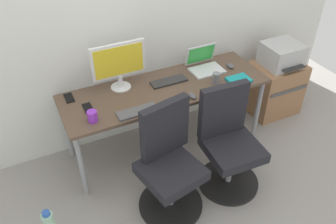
% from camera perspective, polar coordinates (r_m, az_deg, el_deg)
% --- Properties ---
extents(ground_plane, '(5.28, 5.28, 0.00)m').
position_cam_1_polar(ground_plane, '(3.58, -0.35, -5.36)').
color(ground_plane, gray).
extents(back_wall, '(4.40, 0.04, 2.60)m').
position_cam_1_polar(back_wall, '(3.19, -3.62, 16.62)').
color(back_wall, silver).
rests_on(back_wall, ground).
extents(desk, '(1.89, 0.63, 0.70)m').
position_cam_1_polar(desk, '(3.18, -0.39, 3.15)').
color(desk, brown).
rests_on(desk, ground).
extents(office_chair_left, '(0.54, 0.54, 0.94)m').
position_cam_1_polar(office_chair_left, '(2.79, 0.13, -8.65)').
color(office_chair_left, black).
rests_on(office_chair_left, ground).
extents(office_chair_right, '(0.54, 0.54, 0.94)m').
position_cam_1_polar(office_chair_right, '(3.01, 9.84, -5.15)').
color(office_chair_right, black).
rests_on(office_chair_right, ground).
extents(side_cabinet, '(0.53, 0.43, 0.59)m').
position_cam_1_polar(side_cabinet, '(4.05, 16.99, 3.77)').
color(side_cabinet, '#996B47').
rests_on(side_cabinet, ground).
extents(printer, '(0.38, 0.40, 0.24)m').
position_cam_1_polar(printer, '(3.85, 18.11, 8.89)').
color(printer, '#B7B7B7').
rests_on(printer, side_cabinet).
extents(desktop_monitor, '(0.48, 0.18, 0.43)m').
position_cam_1_polar(desktop_monitor, '(3.04, -8.07, 7.92)').
color(desktop_monitor, silver).
rests_on(desktop_monitor, desk).
extents(open_laptop, '(0.31, 0.28, 0.22)m').
position_cam_1_polar(open_laptop, '(3.42, 5.97, 7.85)').
color(open_laptop, silver).
rests_on(open_laptop, desk).
extents(keyboard_by_monitor, '(0.34, 0.12, 0.02)m').
position_cam_1_polar(keyboard_by_monitor, '(2.85, -5.00, 0.09)').
color(keyboard_by_monitor, '#515156').
rests_on(keyboard_by_monitor, desk).
extents(keyboard_by_laptop, '(0.34, 0.12, 0.02)m').
position_cam_1_polar(keyboard_by_laptop, '(3.21, 0.15, 5.05)').
color(keyboard_by_laptop, '#2D2D2D').
rests_on(keyboard_by_laptop, desk).
extents(mouse_by_monitor, '(0.06, 0.10, 0.03)m').
position_cam_1_polar(mouse_by_monitor, '(3.49, 10.12, 7.44)').
color(mouse_by_monitor, '#515156').
rests_on(mouse_by_monitor, desk).
extents(mouse_by_laptop, '(0.06, 0.10, 0.03)m').
position_cam_1_polar(mouse_by_laptop, '(3.01, 4.01, 2.64)').
color(mouse_by_laptop, '#515156').
rests_on(mouse_by_laptop, desk).
extents(coffee_mug, '(0.08, 0.08, 0.09)m').
position_cam_1_polar(coffee_mug, '(2.79, -12.26, -0.68)').
color(coffee_mug, purple).
rests_on(coffee_mug, desk).
extents(pen_cup, '(0.07, 0.07, 0.10)m').
position_cam_1_polar(pen_cup, '(3.21, 7.86, 5.49)').
color(pen_cup, slate).
rests_on(pen_cup, desk).
extents(phone_near_monitor, '(0.07, 0.14, 0.01)m').
position_cam_1_polar(phone_near_monitor, '(2.96, -12.95, 0.63)').
color(phone_near_monitor, black).
rests_on(phone_near_monitor, desk).
extents(phone_near_laptop, '(0.07, 0.14, 0.01)m').
position_cam_1_polar(phone_near_laptop, '(3.12, -15.87, 2.24)').
color(phone_near_laptop, black).
rests_on(phone_near_laptop, desk).
extents(notebook, '(0.21, 0.15, 0.03)m').
position_cam_1_polar(notebook, '(3.29, 11.47, 5.19)').
color(notebook, teal).
rests_on(notebook, desk).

